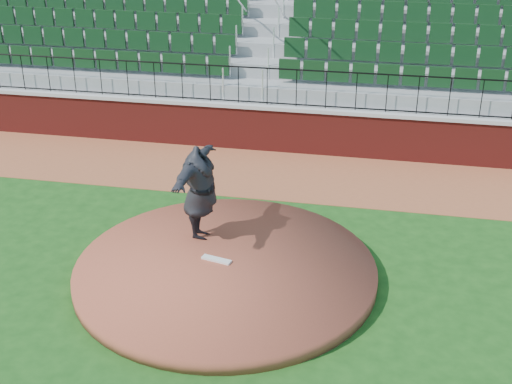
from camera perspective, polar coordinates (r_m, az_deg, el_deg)
ground at (r=12.89m, az=-1.32°, el=-8.04°), size 90.00×90.00×0.00m
warning_track at (r=17.57m, az=2.49°, el=1.52°), size 34.00×3.20×0.01m
field_wall at (r=18.82m, az=3.29°, el=5.11°), size 34.00×0.35×1.20m
wall_cap at (r=18.60m, az=3.34°, el=6.98°), size 34.00×0.45×0.10m
wall_railing at (r=18.44m, az=3.38°, el=8.61°), size 34.00×0.05×1.00m
seating_stands at (r=20.92m, az=4.51°, el=12.01°), size 34.00×5.10×4.60m
concourse_wall at (r=23.55m, az=5.42°, el=14.60°), size 34.00×0.50×5.50m
pitchers_mound at (r=13.21m, az=-2.54°, el=-6.53°), size 5.75×5.75×0.25m
pitching_rubber at (r=13.28m, az=-3.31°, el=-5.63°), size 0.61×0.28×0.04m
pitcher at (r=13.69m, az=-4.69°, el=-0.05°), size 0.70×2.46×1.99m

